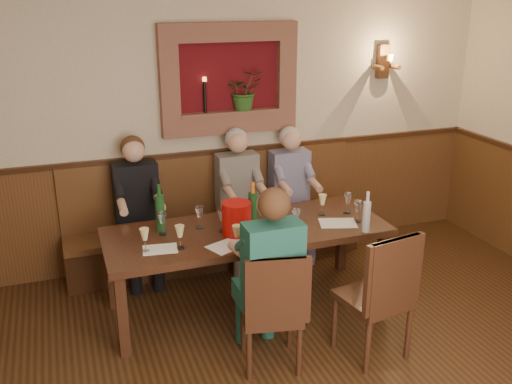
% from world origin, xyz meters
% --- Properties ---
extents(room_shell, '(6.04, 6.04, 2.82)m').
position_xyz_m(room_shell, '(0.00, 0.00, 1.89)').
color(room_shell, '#C8B297').
rests_on(room_shell, ground).
extents(wainscoting, '(6.02, 6.02, 1.15)m').
position_xyz_m(wainscoting, '(0.00, -0.00, 0.59)').
color(wainscoting, '#543518').
rests_on(wainscoting, ground).
extents(wall_niche, '(1.36, 0.30, 1.06)m').
position_xyz_m(wall_niche, '(0.24, 2.94, 1.81)').
color(wall_niche, '#540C11').
rests_on(wall_niche, ground).
extents(wall_sconce, '(0.25, 0.20, 0.35)m').
position_xyz_m(wall_sconce, '(1.90, 2.93, 1.94)').
color(wall_sconce, '#543518').
rests_on(wall_sconce, ground).
extents(dining_table, '(2.40, 0.90, 0.75)m').
position_xyz_m(dining_table, '(0.00, 1.85, 0.68)').
color(dining_table, black).
rests_on(dining_table, ground).
extents(bench, '(3.00, 0.45, 1.11)m').
position_xyz_m(bench, '(0.00, 2.79, 0.33)').
color(bench, '#381E0F').
rests_on(bench, ground).
extents(chair_near_left, '(0.50, 0.50, 0.96)m').
position_xyz_m(chair_near_left, '(-0.11, 1.00, 0.28)').
color(chair_near_left, black).
rests_on(chair_near_left, ground).
extents(chair_near_right, '(0.53, 0.53, 1.04)m').
position_xyz_m(chair_near_right, '(0.68, 0.86, 0.30)').
color(chair_near_right, black).
rests_on(chair_near_right, ground).
extents(person_bench_left, '(0.41, 0.50, 1.41)m').
position_xyz_m(person_bench_left, '(-0.79, 2.69, 0.58)').
color(person_bench_left, black).
rests_on(person_bench_left, ground).
extents(person_bench_mid, '(0.41, 0.50, 1.40)m').
position_xyz_m(person_bench_mid, '(0.21, 2.69, 0.58)').
color(person_bench_mid, '#514C4A').
rests_on(person_bench_mid, ground).
extents(person_bench_right, '(0.40, 0.49, 1.37)m').
position_xyz_m(person_bench_right, '(0.78, 2.69, 0.56)').
color(person_bench_right, navy).
rests_on(person_bench_right, ground).
extents(person_chair_front, '(0.41, 0.51, 1.41)m').
position_xyz_m(person_chair_front, '(-0.10, 1.07, 0.58)').
color(person_chair_front, '#163F4F').
rests_on(person_chair_front, ground).
extents(spittoon_bucket, '(0.26, 0.26, 0.28)m').
position_xyz_m(spittoon_bucket, '(-0.12, 1.77, 0.89)').
color(spittoon_bucket, red).
rests_on(spittoon_bucket, dining_table).
extents(wine_bottle_green_a, '(0.10, 0.10, 0.42)m').
position_xyz_m(wine_bottle_green_a, '(0.05, 1.82, 0.92)').
color(wine_bottle_green_a, '#19471E').
rests_on(wine_bottle_green_a, dining_table).
extents(wine_bottle_green_b, '(0.10, 0.10, 0.41)m').
position_xyz_m(wine_bottle_green_b, '(-0.69, 2.05, 0.92)').
color(wine_bottle_green_b, '#19471E').
rests_on(wine_bottle_green_b, dining_table).
extents(water_bottle, '(0.08, 0.08, 0.35)m').
position_xyz_m(water_bottle, '(0.92, 1.46, 0.89)').
color(water_bottle, silver).
rests_on(water_bottle, dining_table).
extents(tasting_sheet_a, '(0.29, 0.23, 0.00)m').
position_xyz_m(tasting_sheet_a, '(-0.77, 1.69, 0.75)').
color(tasting_sheet_a, white).
rests_on(tasting_sheet_a, dining_table).
extents(tasting_sheet_b, '(0.37, 0.32, 0.00)m').
position_xyz_m(tasting_sheet_b, '(0.10, 1.66, 0.75)').
color(tasting_sheet_b, white).
rests_on(tasting_sheet_b, dining_table).
extents(tasting_sheet_c, '(0.37, 0.31, 0.00)m').
position_xyz_m(tasting_sheet_c, '(0.78, 1.69, 0.75)').
color(tasting_sheet_c, white).
rests_on(tasting_sheet_c, dining_table).
extents(tasting_sheet_d, '(0.36, 0.31, 0.00)m').
position_xyz_m(tasting_sheet_d, '(-0.26, 1.57, 0.75)').
color(tasting_sheet_d, white).
rests_on(tasting_sheet_d, dining_table).
extents(wine_glass_0, '(0.08, 0.08, 0.19)m').
position_xyz_m(wine_glass_0, '(-0.88, 1.69, 0.85)').
color(wine_glass_0, '#E8D78B').
rests_on(wine_glass_0, dining_table).
extents(wine_glass_1, '(0.08, 0.08, 0.19)m').
position_xyz_m(wine_glass_1, '(-0.69, 1.97, 0.85)').
color(wine_glass_1, white).
rests_on(wine_glass_1, dining_table).
extents(wine_glass_2, '(0.08, 0.08, 0.19)m').
position_xyz_m(wine_glass_2, '(-0.62, 1.66, 0.85)').
color(wine_glass_2, '#E8D78B').
rests_on(wine_glass_2, dining_table).
extents(wine_glass_3, '(0.08, 0.08, 0.19)m').
position_xyz_m(wine_glass_3, '(-0.37, 2.00, 0.85)').
color(wine_glass_3, white).
rests_on(wine_glass_3, dining_table).
extents(wine_glass_4, '(0.08, 0.08, 0.19)m').
position_xyz_m(wine_glass_4, '(-0.10, 1.73, 0.85)').
color(wine_glass_4, '#E8D78B').
rests_on(wine_glass_4, dining_table).
extents(wine_glass_5, '(0.08, 0.08, 0.19)m').
position_xyz_m(wine_glass_5, '(0.26, 2.00, 0.85)').
color(wine_glass_5, '#E8D78B').
rests_on(wine_glass_5, dining_table).
extents(wine_glass_6, '(0.08, 0.08, 0.19)m').
position_xyz_m(wine_glass_6, '(0.37, 1.67, 0.85)').
color(wine_glass_6, white).
rests_on(wine_glass_6, dining_table).
extents(wine_glass_7, '(0.08, 0.08, 0.19)m').
position_xyz_m(wine_glass_7, '(0.74, 1.92, 0.85)').
color(wine_glass_7, '#E8D78B').
rests_on(wine_glass_7, dining_table).
extents(wine_glass_8, '(0.08, 0.08, 0.19)m').
position_xyz_m(wine_glass_8, '(0.96, 1.68, 0.85)').
color(wine_glass_8, white).
rests_on(wine_glass_8, dining_table).
extents(wine_glass_9, '(0.08, 0.08, 0.19)m').
position_xyz_m(wine_glass_9, '(-0.20, 1.51, 0.85)').
color(wine_glass_9, '#E8D78B').
rests_on(wine_glass_9, dining_table).
extents(wine_glass_10, '(0.08, 0.08, 0.19)m').
position_xyz_m(wine_glass_10, '(-0.21, 1.86, 0.85)').
color(wine_glass_10, white).
rests_on(wine_glass_10, dining_table).
extents(wine_glass_11, '(0.08, 0.08, 0.19)m').
position_xyz_m(wine_glass_11, '(0.97, 1.88, 0.85)').
color(wine_glass_11, white).
rests_on(wine_glass_11, dining_table).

